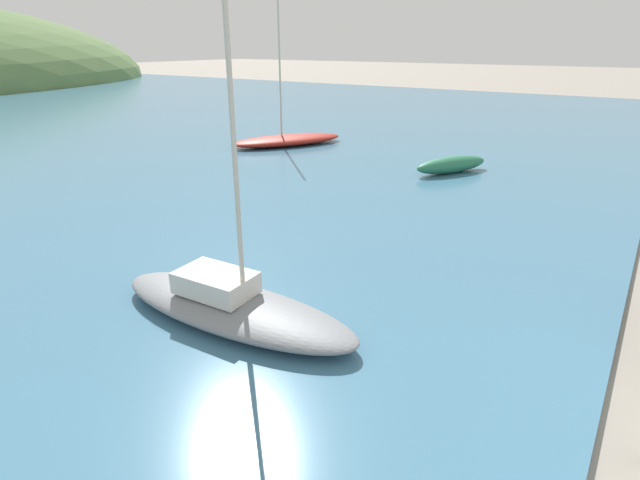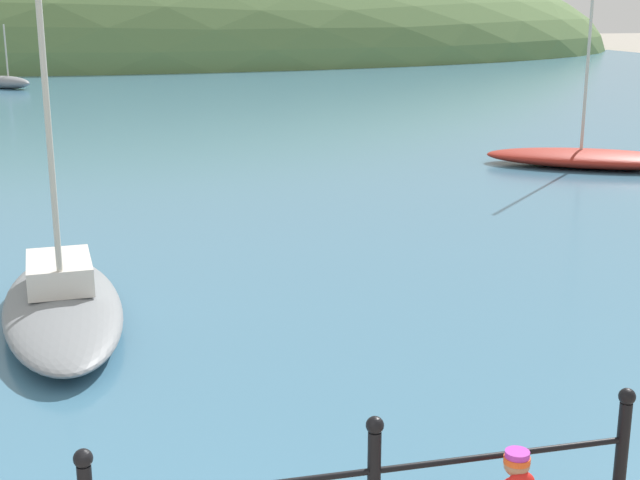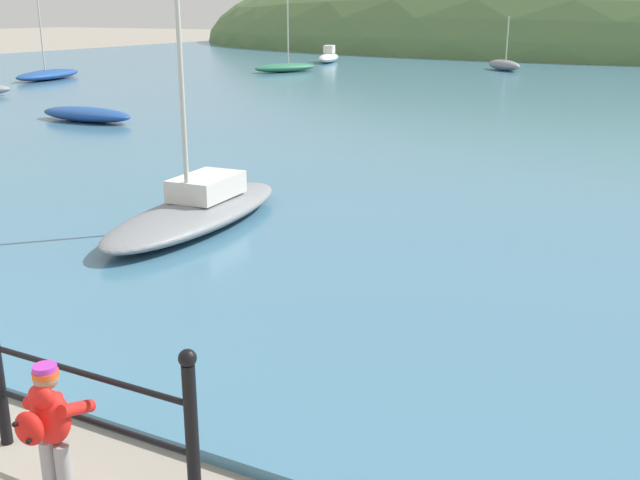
# 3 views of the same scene
# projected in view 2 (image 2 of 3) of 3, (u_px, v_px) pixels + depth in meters

# --- Properties ---
(water) EXTENTS (80.00, 60.00, 0.10)m
(water) POSITION_uv_depth(u_px,v_px,m) (98.00, 103.00, 34.25)
(water) COLOR teal
(water) RESTS_ON ground
(far_hillside) EXTENTS (81.96, 45.08, 18.76)m
(far_hillside) POSITION_uv_depth(u_px,v_px,m) (97.00, 54.00, 67.68)
(far_hillside) COLOR #567542
(far_hillside) RESTS_ON ground
(boat_nearest_quay) EXTENTS (4.96, 3.72, 5.65)m
(boat_nearest_quay) POSITION_uv_depth(u_px,v_px,m) (591.00, 157.00, 20.54)
(boat_nearest_quay) COLOR maroon
(boat_nearest_quay) RESTS_ON water
(boat_mid_harbor) EXTENTS (2.58, 2.57, 2.77)m
(boat_mid_harbor) POSITION_uv_depth(u_px,v_px,m) (7.00, 82.00, 39.32)
(boat_mid_harbor) COLOR gray
(boat_mid_harbor) RESTS_ON water
(boat_twin_mast) EXTENTS (1.63, 4.29, 5.00)m
(boat_twin_mast) POSITION_uv_depth(u_px,v_px,m) (62.00, 302.00, 10.55)
(boat_twin_mast) COLOR gray
(boat_twin_mast) RESTS_ON water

